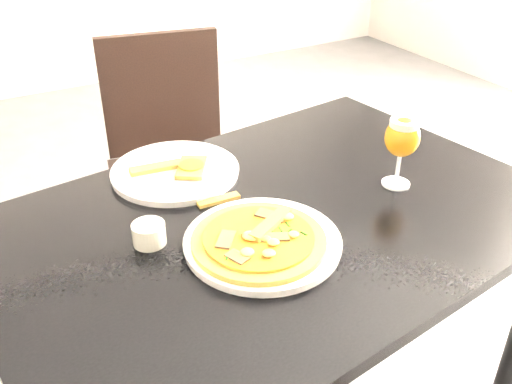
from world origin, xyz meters
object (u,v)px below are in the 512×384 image
chair_far (172,161)px  pizza (259,239)px  dining_table (276,248)px  beer_glass (402,138)px

chair_far → pizza: 0.93m
chair_far → dining_table: bearing=-83.1°
chair_far → beer_glass: beer_glass is taller
dining_table → chair_far: (0.06, 0.78, -0.16)m
beer_glass → chair_far: bearing=106.8°
dining_table → chair_far: chair_far is taller
beer_glass → dining_table: bearing=174.6°
pizza → beer_glass: beer_glass is taller
dining_table → beer_glass: beer_glass is taller
chair_far → beer_glass: size_ratio=5.50×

